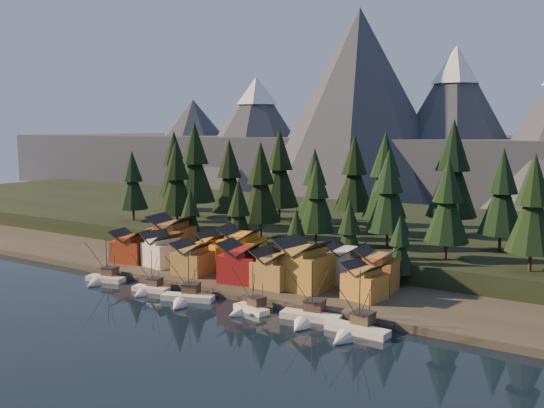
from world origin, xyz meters
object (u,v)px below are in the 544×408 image
Objects in this scene: boat_0 at (103,273)px; house_front_1 at (162,248)px; boat_6 at (354,323)px; boat_4 at (248,302)px; house_back_0 at (172,235)px; house_front_0 at (130,245)px; house_back_1 at (215,248)px; boat_3 at (185,292)px; boat_5 at (308,310)px; boat_2 at (148,284)px.

house_front_1 is at bearing 61.91° from boat_0.
boat_4 is at bearing -178.03° from boat_6.
house_front_0 is at bearing -129.38° from house_back_0.
house_front_1 is 1.13× the size of house_back_1.
house_front_0 is (-31.78, 15.50, 3.67)m from boat_3.
house_front_1 is (-49.17, 13.82, 3.64)m from boat_5.
house_back_1 is at bearing -14.77° from house_back_0.
boat_2 is at bearing -165.86° from boat_4.
house_front_0 is (-20.29, 14.46, 3.81)m from boat_2.
boat_3 reaches higher than house_front_0.
boat_0 is 27.47m from house_back_1.
boat_2 is 1.08× the size of house_front_1.
boat_3 is at bearing -15.07° from boat_2.
house_front_1 reaches higher than boat_2.
boat_2 is 1.04× the size of house_front_0.
boat_6 is at bearing -4.05° from house_front_1.
boat_6 is 70.68m from house_front_0.
boat_6 is (10.08, -2.02, -0.01)m from boat_5.
house_back_1 is at bearing 45.79° from boat_0.
boat_3 is at bearing -55.47° from house_back_0.
boat_2 is 1.22× the size of house_back_1.
house_back_1 is (20.01, 9.06, -0.02)m from house_front_0.
boat_2 is 19.15m from house_front_1.
house_front_1 is (9.78, 1.05, 0.11)m from house_front_0.
boat_3 is 1.28× the size of house_front_1.
boat_6 reaches higher than boat_2.
house_back_0 is 1.45× the size of house_back_1.
boat_2 is 23.83m from house_back_1.
house_front_0 is at bearing 170.91° from boat_6.
boat_2 is 0.84× the size of house_back_0.
boat_2 is at bearing -44.96° from house_front_1.
house_back_0 is (-41.49, 24.14, 5.25)m from boat_4.
boat_6 is (48.74, -0.33, 0.27)m from boat_2.
boat_6 reaches higher than house_front_0.
house_back_0 reaches higher than boat_4.
house_back_1 is at bearing 80.78° from boat_2.
house_front_0 is (-46.52, 14.39, 3.70)m from boat_4.
boat_2 is 0.79× the size of boat_5.
boat_3 is 1.24× the size of house_front_0.
boat_6 is 54.63m from house_back_1.
boat_6 reaches higher than boat_5.
boat_4 is 1.09× the size of house_front_1.
boat_3 reaches higher than house_front_1.
boat_0 reaches higher than boat_4.
boat_2 is 0.99× the size of boat_4.
boat_6 is 1.08× the size of house_back_0.
boat_6 is 1.38× the size of house_front_1.
house_front_0 is 11.08m from house_back_0.
house_back_1 is (-38.95, 21.83, 3.51)m from boat_5.
house_front_0 is 1.18× the size of house_back_1.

